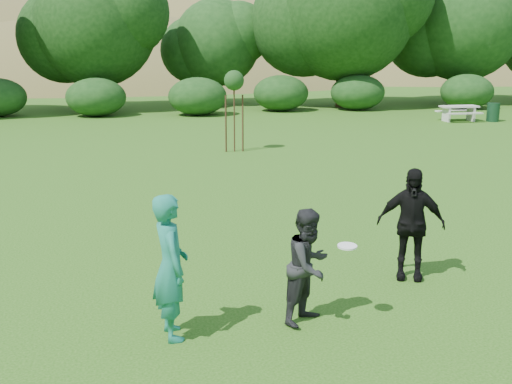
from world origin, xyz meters
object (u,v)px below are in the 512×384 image
at_px(player_grey, 309,266).
at_px(sapling, 234,83).
at_px(player_teal, 170,267).
at_px(trash_can_near, 493,112).
at_px(player_black, 411,224).
at_px(picnic_table, 459,111).

xyz_separation_m(player_grey, sapling, (1.21, 14.14, 1.60)).
relative_size(player_teal, player_grey, 1.20).
bearing_deg(sapling, trash_can_near, 24.22).
height_order(player_teal, player_black, player_teal).
bearing_deg(player_teal, sapling, -21.39).
relative_size(player_teal, trash_can_near, 2.17).
bearing_deg(player_grey, player_black, -8.82).
xyz_separation_m(player_grey, trash_can_near, (14.90, 20.30, -0.37)).
relative_size(player_teal, sapling, 0.69).
relative_size(player_grey, trash_can_near, 1.81).
relative_size(sapling, picnic_table, 1.58).
distance_m(player_grey, player_black, 2.47).
bearing_deg(picnic_table, sapling, -151.55).
height_order(sapling, picnic_table, sapling).
xyz_separation_m(player_teal, sapling, (3.11, 14.26, 1.44)).
distance_m(player_teal, trash_can_near, 26.45).
height_order(player_teal, trash_can_near, player_teal).
xyz_separation_m(player_grey, player_black, (2.08, 1.31, 0.12)).
height_order(player_grey, picnic_table, player_grey).
bearing_deg(player_black, picnic_table, 81.62).
distance_m(player_teal, sapling, 14.66).
height_order(player_black, trash_can_near, player_black).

